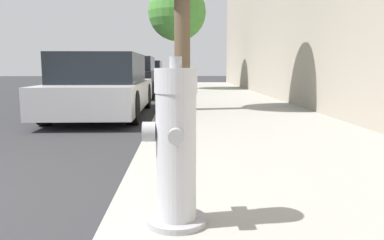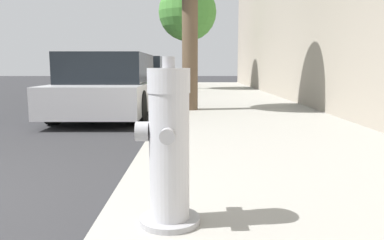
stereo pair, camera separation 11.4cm
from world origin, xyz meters
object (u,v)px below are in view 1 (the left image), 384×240
Objects in this scene: fire_hydrant at (176,149)px; parked_car_near at (103,86)px; parked_car_far at (144,75)px; street_tree_far at (177,12)px; parked_car_mid at (130,78)px.

fire_hydrant is 6.18m from parked_car_near.
parked_car_far is (-0.09, 10.39, 0.01)m from parked_car_near.
street_tree_far reaches higher than parked_car_near.
fire_hydrant is 14.02m from street_tree_far.
parked_car_mid is at bearing -121.95° from street_tree_far.
parked_car_mid reaches higher than parked_car_far.
parked_car_far is at bearing 90.16° from parked_car_mid.
fire_hydrant is 0.26× the size of parked_car_mid.
parked_car_far reaches higher than fire_hydrant.
fire_hydrant is 16.45m from parked_car_far.
parked_car_mid is (-0.08, 5.17, 0.03)m from parked_car_near.
parked_car_near is at bearing -89.50° from parked_car_far.
parked_car_far is at bearing 122.36° from street_tree_far.
parked_car_near is (-1.61, 5.96, 0.06)m from fire_hydrant.
parked_car_near is 10.40m from parked_car_far.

